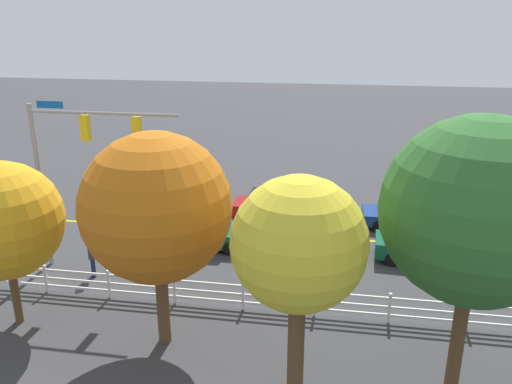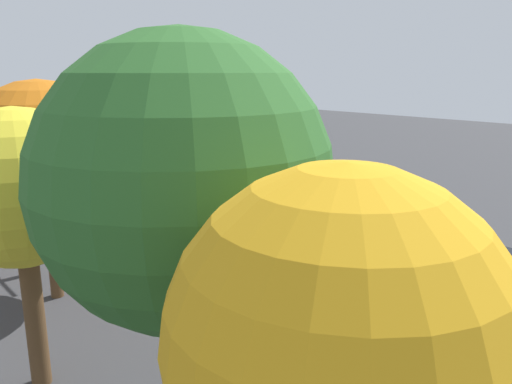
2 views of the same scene
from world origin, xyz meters
TOP-DOWN VIEW (x-y plane):
  - ground_plane at (0.00, 0.00)m, footprint 120.00×120.00m
  - lane_center_stripe at (-4.00, 0.00)m, footprint 28.00×0.16m
  - signal_assembly at (4.28, 4.70)m, footprint 6.16×0.38m
  - car_0 at (-9.83, -2.10)m, footprint 4.75×2.10m
  - car_1 at (-0.23, 1.73)m, footprint 4.05×2.20m
  - car_2 at (-10.39, 1.78)m, footprint 4.81×2.07m
  - car_3 at (3.24, -2.04)m, footprint 4.54×1.98m
  - car_4 at (-2.74, -2.03)m, footprint 3.99×1.94m
  - pedestrian at (3.59, 5.46)m, footprint 0.40×0.47m
  - white_rail_fence at (-3.00, 6.95)m, footprint 26.10×0.10m
  - tree_1 at (4.65, 9.03)m, footprint 3.96×3.96m
  - tree_2 at (-5.30, 11.33)m, footprint 3.52×3.52m
  - tree_3 at (-0.79, 9.26)m, footprint 4.66×4.66m
  - tree_4 at (-9.76, 10.03)m, footprint 5.01×5.01m

SIDE VIEW (x-z plane):
  - ground_plane at x=0.00m, z-range 0.00..0.00m
  - lane_center_stripe at x=-4.00m, z-range 0.00..0.01m
  - white_rail_fence at x=-3.00m, z-range 0.03..1.18m
  - car_0 at x=-9.83m, z-range 0.00..1.32m
  - car_1 at x=-0.23m, z-range -0.02..1.36m
  - car_3 at x=3.24m, z-range -0.05..1.41m
  - car_2 at x=-10.39m, z-range -0.01..1.39m
  - car_4 at x=-2.74m, z-range -0.03..1.43m
  - pedestrian at x=3.59m, z-range 0.08..1.77m
  - tree_1 at x=4.65m, z-range 0.93..6.75m
  - tree_3 at x=-0.79m, z-range 1.19..8.25m
  - tree_2 at x=-5.30m, z-range 1.48..8.05m
  - signal_assembly at x=4.28m, z-range 1.40..8.50m
  - tree_4 at x=-9.76m, z-range 1.47..9.46m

